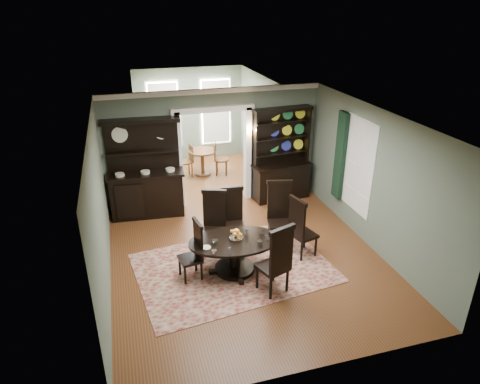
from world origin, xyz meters
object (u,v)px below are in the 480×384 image
Objects in this scene: dining_table at (234,249)px; welsh_dresser at (281,167)px; parlor_table at (202,159)px; sideboard at (146,183)px.

welsh_dresser is (2.11, 3.00, 0.40)m from dining_table.
welsh_dresser reaches higher than parlor_table.
sideboard is 2.86m from parlor_table.
parlor_table reaches higher than dining_table.
welsh_dresser is 2.87× the size of parlor_table.
dining_table is at bearing -94.49° from parlor_table.
sideboard is (-1.43, 2.98, 0.36)m from dining_table.
parlor_table is (0.40, 5.16, 0.03)m from dining_table.
sideboard is at bearing 174.60° from welsh_dresser.
sideboard reaches higher than parlor_table.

